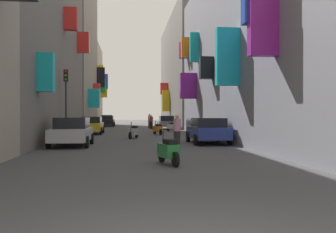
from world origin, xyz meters
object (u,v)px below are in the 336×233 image
pedestrian_near_left (151,122)px  parked_car_yellow (91,125)px  parked_car_black (108,121)px  scooter_orange (158,129)px  pedestrian_near_right (150,121)px  traffic_light_near_corner (66,92)px  parked_car_grey (166,122)px  parked_car_blue (208,130)px  pedestrian_crossing (177,131)px  parked_car_silver (72,131)px  parked_car_red (107,120)px  scooter_white (172,127)px  scooter_silver (133,132)px  scooter_green (168,151)px

pedestrian_near_left → parked_car_yellow: bearing=-119.9°
parked_car_black → scooter_orange: parked_car_black is taller
pedestrian_near_right → traffic_light_near_corner: traffic_light_near_corner is taller
parked_car_grey → parked_car_blue: parked_car_grey is taller
parked_car_black → parked_car_blue: 30.53m
parked_car_yellow → parked_car_blue: bearing=-55.6°
parked_car_yellow → pedestrian_crossing: bearing=-67.0°
parked_car_silver → scooter_orange: 11.39m
parked_car_grey → parked_car_black: size_ratio=0.90×
parked_car_silver → parked_car_red: parked_car_red is taller
parked_car_silver → scooter_white: 17.01m
parked_car_red → parked_car_blue: 36.10m
parked_car_blue → parked_car_silver: bearing=-173.3°
parked_car_black → scooter_white: size_ratio=2.45×
parked_car_yellow → scooter_silver: 7.15m
parked_car_yellow → pedestrian_near_right: size_ratio=2.53×
parked_car_silver → scooter_orange: parked_car_silver is taller
parked_car_black → scooter_green: bearing=-83.9°
parked_car_red → parked_car_blue: size_ratio=1.03×
parked_car_blue → scooter_white: parked_car_blue is taller
pedestrian_near_right → parked_car_red: bearing=114.0°
scooter_orange → pedestrian_near_left: bearing=88.9°
scooter_green → parked_car_yellow: bearing=102.7°
pedestrian_near_left → parked_car_silver: bearing=-104.2°
parked_car_blue → scooter_orange: size_ratio=2.20×
parked_car_grey → parked_car_blue: size_ratio=1.00×
scooter_orange → parked_car_black: bearing=104.1°
scooter_orange → scooter_silver: 4.81m
parked_car_black → parked_car_red: bearing=93.7°
parked_car_red → pedestrian_near_right: pedestrian_near_right is taller
parked_car_grey → traffic_light_near_corner: 18.97m
parked_car_yellow → parked_car_black: 18.58m
parked_car_yellow → parked_car_grey: bearing=51.7°
scooter_orange → pedestrian_near_right: pedestrian_near_right is taller
parked_car_blue → traffic_light_near_corner: traffic_light_near_corner is taller
parked_car_red → parked_car_yellow: size_ratio=0.93×
pedestrian_crossing → scooter_white: bearing=84.3°
parked_car_grey → pedestrian_near_left: pedestrian_near_left is taller
parked_car_blue → pedestrian_near_right: pedestrian_near_right is taller
scooter_silver → parked_car_yellow: bearing=118.8°
traffic_light_near_corner → scooter_orange: bearing=42.9°
parked_car_silver → parked_car_black: size_ratio=0.90×
traffic_light_near_corner → parked_car_yellow: bearing=83.8°
parked_car_blue → traffic_light_near_corner: bearing=158.3°
parked_car_blue → scooter_green: parked_car_blue is taller
parked_car_grey → parked_car_yellow: size_ratio=0.91×
parked_car_blue → pedestrian_near_right: bearing=95.1°
parked_car_red → traffic_light_near_corner: size_ratio=0.91×
scooter_orange → scooter_silver: bearing=-114.7°
parked_car_yellow → scooter_orange: (5.46, -1.89, -0.30)m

